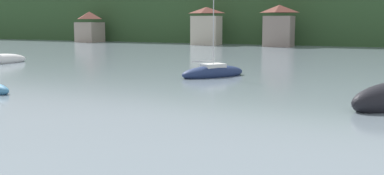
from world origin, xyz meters
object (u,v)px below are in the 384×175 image
Objects in this scene: shore_building_central at (279,26)px; sailboat_far_7 at (213,73)px; shore_building_westcentral at (206,27)px; shore_building_west at (90,27)px; sailboat_far_4 at (0,60)px.

sailboat_far_7 is at bearing -81.18° from shore_building_central.
shore_building_west is at bearing 178.44° from shore_building_westcentral.
shore_building_west is at bearing 33.15° from sailboat_far_4.
shore_building_central reaches higher than sailboat_far_7.
shore_building_west is 60.79m from sailboat_far_4.
shore_building_central is 0.83× the size of sailboat_far_4.
shore_building_central is at bearing 39.44° from sailboat_far_7.
sailboat_far_4 is at bearing -62.85° from shore_building_west.
shore_building_central is 1.11× the size of sailboat_far_7.
sailboat_far_4 is (27.70, -54.01, -3.30)m from shore_building_west.
shore_building_westcentral is 53.45m from sailboat_far_4.
sailboat_far_7 is at bearing -86.88° from sailboat_far_4.
sailboat_far_4 is at bearing 117.74° from sailboat_far_7.
shore_building_westcentral is 16.16m from shore_building_central.
shore_building_westcentral is (32.32, -0.88, 0.33)m from shore_building_west.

